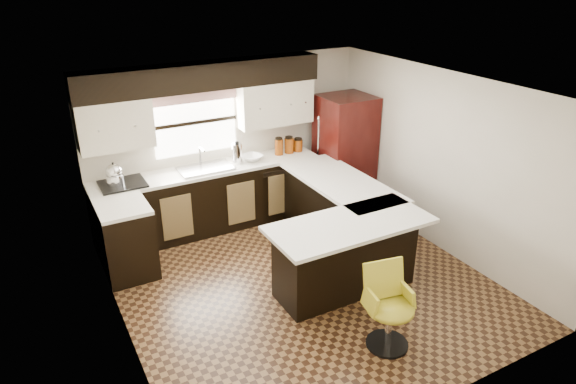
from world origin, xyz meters
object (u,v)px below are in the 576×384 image
peninsula_return (345,256)px  refrigerator (344,153)px  bar_chair (390,309)px  peninsula_long (337,214)px

peninsula_return → refrigerator: (1.32, 1.98, 0.44)m
peninsula_return → bar_chair: (-0.18, -1.05, -0.00)m
refrigerator → peninsula_return: bearing=-123.7°
peninsula_return → bar_chair: bearing=-99.7°
peninsula_return → refrigerator: bearing=56.3°
bar_chair → peninsula_return: bearing=90.6°
peninsula_return → bar_chair: size_ratio=1.85×
peninsula_long → bar_chair: size_ratio=2.18×
bar_chair → refrigerator: bearing=73.9°
peninsula_long → peninsula_return: 1.11m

